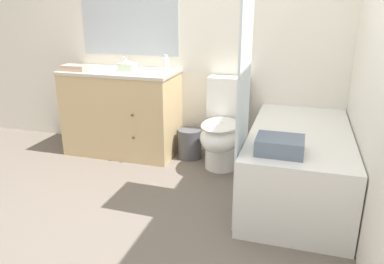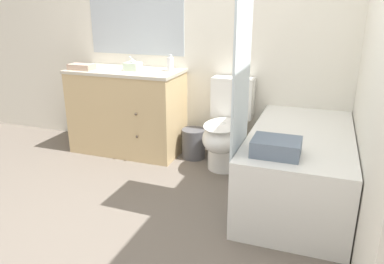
{
  "view_description": "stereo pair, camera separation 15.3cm",
  "coord_description": "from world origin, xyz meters",
  "px_view_note": "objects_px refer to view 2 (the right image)",
  "views": [
    {
      "loc": [
        0.96,
        -1.96,
        1.49
      ],
      "look_at": [
        0.15,
        0.76,
        0.52
      ],
      "focal_mm": 35.0,
      "sensor_mm": 36.0,
      "label": 1
    },
    {
      "loc": [
        1.11,
        -1.91,
        1.49
      ],
      "look_at": [
        0.15,
        0.76,
        0.52
      ],
      "focal_mm": 35.0,
      "sensor_mm": 36.0,
      "label": 2
    }
  ],
  "objects_px": {
    "sink_faucet": "(134,63)",
    "hand_towel_folded": "(82,67)",
    "vanity_cabinet": "(128,110)",
    "wastebasket": "(194,143)",
    "soap_dispenser": "(170,64)",
    "bathtub": "(299,166)",
    "tissue_box": "(133,66)",
    "toilet": "(226,130)",
    "bath_towel_folded": "(276,147)"
  },
  "relations": [
    {
      "from": "sink_faucet",
      "to": "hand_towel_folded",
      "type": "xyz_separation_m",
      "value": [
        -0.41,
        -0.34,
        -0.01
      ]
    },
    {
      "from": "vanity_cabinet",
      "to": "wastebasket",
      "type": "relative_size",
      "value": 3.81
    },
    {
      "from": "vanity_cabinet",
      "to": "soap_dispenser",
      "type": "xyz_separation_m",
      "value": [
        0.47,
        0.07,
        0.5
      ]
    },
    {
      "from": "bathtub",
      "to": "hand_towel_folded",
      "type": "height_order",
      "value": "hand_towel_folded"
    },
    {
      "from": "tissue_box",
      "to": "hand_towel_folded",
      "type": "relative_size",
      "value": 0.58
    },
    {
      "from": "tissue_box",
      "to": "soap_dispenser",
      "type": "bearing_deg",
      "value": 12.76
    },
    {
      "from": "toilet",
      "to": "bath_towel_folded",
      "type": "relative_size",
      "value": 2.67
    },
    {
      "from": "vanity_cabinet",
      "to": "hand_towel_folded",
      "type": "distance_m",
      "value": 0.63
    },
    {
      "from": "toilet",
      "to": "hand_towel_folded",
      "type": "bearing_deg",
      "value": -176.97
    },
    {
      "from": "soap_dispenser",
      "to": "bath_towel_folded",
      "type": "distance_m",
      "value": 1.63
    },
    {
      "from": "vanity_cabinet",
      "to": "bathtub",
      "type": "bearing_deg",
      "value": -14.92
    },
    {
      "from": "wastebasket",
      "to": "tissue_box",
      "type": "height_order",
      "value": "tissue_box"
    },
    {
      "from": "sink_faucet",
      "to": "hand_towel_folded",
      "type": "height_order",
      "value": "sink_faucet"
    },
    {
      "from": "toilet",
      "to": "wastebasket",
      "type": "distance_m",
      "value": 0.44
    },
    {
      "from": "wastebasket",
      "to": "soap_dispenser",
      "type": "relative_size",
      "value": 1.85
    },
    {
      "from": "sink_faucet",
      "to": "bath_towel_folded",
      "type": "relative_size",
      "value": 0.46
    },
    {
      "from": "hand_towel_folded",
      "to": "bath_towel_folded",
      "type": "relative_size",
      "value": 0.81
    },
    {
      "from": "hand_towel_folded",
      "to": "wastebasket",
      "type": "bearing_deg",
      "value": 9.6
    },
    {
      "from": "sink_faucet",
      "to": "bath_towel_folded",
      "type": "xyz_separation_m",
      "value": [
        1.66,
        -1.18,
        -0.29
      ]
    },
    {
      "from": "tissue_box",
      "to": "toilet",
      "type": "bearing_deg",
      "value": -3.79
    },
    {
      "from": "sink_faucet",
      "to": "wastebasket",
      "type": "distance_m",
      "value": 1.05
    },
    {
      "from": "toilet",
      "to": "tissue_box",
      "type": "bearing_deg",
      "value": 176.21
    },
    {
      "from": "toilet",
      "to": "soap_dispenser",
      "type": "xyz_separation_m",
      "value": [
        -0.61,
        0.15,
        0.56
      ]
    },
    {
      "from": "toilet",
      "to": "hand_towel_folded",
      "type": "relative_size",
      "value": 3.29
    },
    {
      "from": "vanity_cabinet",
      "to": "hand_towel_folded",
      "type": "bearing_deg",
      "value": -159.3
    },
    {
      "from": "sink_faucet",
      "to": "tissue_box",
      "type": "distance_m",
      "value": 0.22
    },
    {
      "from": "vanity_cabinet",
      "to": "soap_dispenser",
      "type": "height_order",
      "value": "soap_dispenser"
    },
    {
      "from": "bathtub",
      "to": "hand_towel_folded",
      "type": "bearing_deg",
      "value": 171.63
    },
    {
      "from": "toilet",
      "to": "bathtub",
      "type": "relative_size",
      "value": 0.55
    },
    {
      "from": "wastebasket",
      "to": "hand_towel_folded",
      "type": "relative_size",
      "value": 1.2
    },
    {
      "from": "sink_faucet",
      "to": "wastebasket",
      "type": "bearing_deg",
      "value": -11.87
    },
    {
      "from": "tissue_box",
      "to": "hand_towel_folded",
      "type": "xyz_separation_m",
      "value": [
        -0.5,
        -0.14,
        -0.01
      ]
    },
    {
      "from": "hand_towel_folded",
      "to": "bath_towel_folded",
      "type": "height_order",
      "value": "hand_towel_folded"
    },
    {
      "from": "tissue_box",
      "to": "soap_dispenser",
      "type": "height_order",
      "value": "soap_dispenser"
    },
    {
      "from": "soap_dispenser",
      "to": "tissue_box",
      "type": "bearing_deg",
      "value": -167.24
    },
    {
      "from": "bathtub",
      "to": "tissue_box",
      "type": "height_order",
      "value": "tissue_box"
    },
    {
      "from": "bathtub",
      "to": "soap_dispenser",
      "type": "relative_size",
      "value": 9.31
    },
    {
      "from": "bathtub",
      "to": "toilet",
      "type": "bearing_deg",
      "value": 150.45
    },
    {
      "from": "vanity_cabinet",
      "to": "bathtub",
      "type": "distance_m",
      "value": 1.86
    },
    {
      "from": "tissue_box",
      "to": "bath_towel_folded",
      "type": "relative_size",
      "value": 0.47
    },
    {
      "from": "toilet",
      "to": "vanity_cabinet",
      "type": "bearing_deg",
      "value": 176.03
    },
    {
      "from": "soap_dispenser",
      "to": "sink_faucet",
      "type": "bearing_deg",
      "value": 166.24
    },
    {
      "from": "tissue_box",
      "to": "bath_towel_folded",
      "type": "height_order",
      "value": "tissue_box"
    },
    {
      "from": "tissue_box",
      "to": "soap_dispenser",
      "type": "relative_size",
      "value": 0.91
    },
    {
      "from": "hand_towel_folded",
      "to": "bathtub",
      "type": "bearing_deg",
      "value": -8.37
    },
    {
      "from": "sink_faucet",
      "to": "toilet",
      "type": "height_order",
      "value": "sink_faucet"
    },
    {
      "from": "toilet",
      "to": "bath_towel_folded",
      "type": "xyz_separation_m",
      "value": [
        0.58,
        -0.92,
        0.24
      ]
    },
    {
      "from": "vanity_cabinet",
      "to": "tissue_box",
      "type": "xyz_separation_m",
      "value": [
        0.09,
        -0.01,
        0.47
      ]
    },
    {
      "from": "bath_towel_folded",
      "to": "sink_faucet",
      "type": "bearing_deg",
      "value": 144.56
    },
    {
      "from": "bath_towel_folded",
      "to": "bathtub",
      "type": "bearing_deg",
      "value": 75.85
    }
  ]
}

